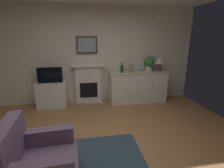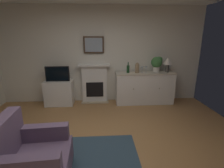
{
  "view_description": "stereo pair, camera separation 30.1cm",
  "coord_description": "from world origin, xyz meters",
  "px_view_note": "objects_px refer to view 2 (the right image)",
  "views": [
    {
      "loc": [
        -0.31,
        -2.23,
        1.81
      ],
      "look_at": [
        0.18,
        0.62,
        1.0
      ],
      "focal_mm": 26.73,
      "sensor_mm": 36.0,
      "label": 1
    },
    {
      "loc": [
        -0.01,
        -2.27,
        1.81
      ],
      "look_at": [
        0.18,
        0.62,
        1.0
      ],
      "focal_mm": 26.73,
      "sensor_mm": 36.0,
      "label": 2
    }
  ],
  "objects_px": {
    "vase_decorative": "(137,68)",
    "fireplace_unit": "(95,83)",
    "framed_picture": "(94,45)",
    "tv_set": "(57,74)",
    "wine_glass_center": "(146,68)",
    "table_lamp": "(168,62)",
    "armchair": "(31,158)",
    "potted_plant_small": "(157,63)",
    "tv_cabinet": "(59,93)",
    "wine_glass_left": "(142,68)",
    "wine_bottle": "(128,69)",
    "sideboard_cabinet": "(144,88)"
  },
  "relations": [
    {
      "from": "framed_picture",
      "to": "wine_glass_center",
      "type": "bearing_deg",
      "value": -7.39
    },
    {
      "from": "sideboard_cabinet",
      "to": "vase_decorative",
      "type": "height_order",
      "value": "vase_decorative"
    },
    {
      "from": "framed_picture",
      "to": "tv_set",
      "type": "bearing_deg",
      "value": -166.69
    },
    {
      "from": "vase_decorative",
      "to": "armchair",
      "type": "relative_size",
      "value": 0.31
    },
    {
      "from": "potted_plant_small",
      "to": "armchair",
      "type": "relative_size",
      "value": 0.47
    },
    {
      "from": "wine_glass_left",
      "to": "potted_plant_small",
      "type": "distance_m",
      "value": 0.43
    },
    {
      "from": "wine_glass_center",
      "to": "tv_set",
      "type": "height_order",
      "value": "tv_set"
    },
    {
      "from": "tv_cabinet",
      "to": "potted_plant_small",
      "type": "relative_size",
      "value": 1.74
    },
    {
      "from": "vase_decorative",
      "to": "potted_plant_small",
      "type": "relative_size",
      "value": 0.65
    },
    {
      "from": "wine_glass_center",
      "to": "wine_glass_left",
      "type": "bearing_deg",
      "value": -174.13
    },
    {
      "from": "armchair",
      "to": "wine_bottle",
      "type": "bearing_deg",
      "value": 58.54
    },
    {
      "from": "framed_picture",
      "to": "tv_cabinet",
      "type": "bearing_deg",
      "value": -167.99
    },
    {
      "from": "table_lamp",
      "to": "vase_decorative",
      "type": "distance_m",
      "value": 0.86
    },
    {
      "from": "framed_picture",
      "to": "tv_set",
      "type": "xyz_separation_m",
      "value": [
        -0.97,
        -0.23,
        -0.74
      ]
    },
    {
      "from": "tv_set",
      "to": "potted_plant_small",
      "type": "bearing_deg",
      "value": 1.14
    },
    {
      "from": "table_lamp",
      "to": "tv_set",
      "type": "height_order",
      "value": "table_lamp"
    },
    {
      "from": "framed_picture",
      "to": "armchair",
      "type": "relative_size",
      "value": 0.6
    },
    {
      "from": "wine_glass_center",
      "to": "tv_cabinet",
      "type": "bearing_deg",
      "value": -179.47
    },
    {
      "from": "sideboard_cabinet",
      "to": "wine_glass_center",
      "type": "height_order",
      "value": "wine_glass_center"
    },
    {
      "from": "tv_cabinet",
      "to": "wine_glass_center",
      "type": "bearing_deg",
      "value": 0.53
    },
    {
      "from": "table_lamp",
      "to": "tv_cabinet",
      "type": "distance_m",
      "value": 3.09
    },
    {
      "from": "tv_set",
      "to": "wine_glass_center",
      "type": "bearing_deg",
      "value": 1.08
    },
    {
      "from": "framed_picture",
      "to": "wine_bottle",
      "type": "relative_size",
      "value": 1.9
    },
    {
      "from": "armchair",
      "to": "tv_set",
      "type": "bearing_deg",
      "value": 96.19
    },
    {
      "from": "potted_plant_small",
      "to": "framed_picture",
      "type": "bearing_deg",
      "value": 174.14
    },
    {
      "from": "wine_bottle",
      "to": "wine_glass_left",
      "type": "height_order",
      "value": "wine_bottle"
    },
    {
      "from": "fireplace_unit",
      "to": "framed_picture",
      "type": "height_order",
      "value": "framed_picture"
    },
    {
      "from": "framed_picture",
      "to": "tv_cabinet",
      "type": "distance_m",
      "value": 1.62
    },
    {
      "from": "wine_bottle",
      "to": "tv_set",
      "type": "bearing_deg",
      "value": 179.85
    },
    {
      "from": "wine_glass_center",
      "to": "table_lamp",
      "type": "bearing_deg",
      "value": -3.7
    },
    {
      "from": "sideboard_cabinet",
      "to": "tv_set",
      "type": "distance_m",
      "value": 2.41
    },
    {
      "from": "wine_bottle",
      "to": "wine_glass_left",
      "type": "relative_size",
      "value": 1.76
    },
    {
      "from": "table_lamp",
      "to": "armchair",
      "type": "xyz_separation_m",
      "value": [
        -2.69,
        -2.64,
        -0.78
      ]
    },
    {
      "from": "wine_glass_center",
      "to": "tv_set",
      "type": "relative_size",
      "value": 0.27
    },
    {
      "from": "fireplace_unit",
      "to": "framed_picture",
      "type": "xyz_separation_m",
      "value": [
        0.0,
        0.05,
        1.07
      ]
    },
    {
      "from": "fireplace_unit",
      "to": "table_lamp",
      "type": "bearing_deg",
      "value": -5.05
    },
    {
      "from": "fireplace_unit",
      "to": "potted_plant_small",
      "type": "relative_size",
      "value": 2.56
    },
    {
      "from": "framed_picture",
      "to": "armchair",
      "type": "bearing_deg",
      "value": -103.53
    },
    {
      "from": "wine_glass_center",
      "to": "armchair",
      "type": "xyz_separation_m",
      "value": [
        -2.12,
        -2.68,
        -0.62
      ]
    },
    {
      "from": "vase_decorative",
      "to": "fireplace_unit",
      "type": "bearing_deg",
      "value": 168.9
    },
    {
      "from": "tv_set",
      "to": "framed_picture",
      "type": "bearing_deg",
      "value": 13.31
    },
    {
      "from": "wine_glass_left",
      "to": "potted_plant_small",
      "type": "bearing_deg",
      "value": 2.72
    },
    {
      "from": "vase_decorative",
      "to": "tv_set",
      "type": "height_order",
      "value": "vase_decorative"
    },
    {
      "from": "wine_glass_center",
      "to": "vase_decorative",
      "type": "relative_size",
      "value": 0.59
    },
    {
      "from": "sideboard_cabinet",
      "to": "tv_set",
      "type": "bearing_deg",
      "value": -179.8
    },
    {
      "from": "framed_picture",
      "to": "vase_decorative",
      "type": "height_order",
      "value": "framed_picture"
    },
    {
      "from": "wine_glass_left",
      "to": "potted_plant_small",
      "type": "relative_size",
      "value": 0.38
    },
    {
      "from": "wine_glass_left",
      "to": "sideboard_cabinet",
      "type": "bearing_deg",
      "value": -18.0
    },
    {
      "from": "framed_picture",
      "to": "wine_glass_left",
      "type": "bearing_deg",
      "value": -8.48
    },
    {
      "from": "sideboard_cabinet",
      "to": "armchair",
      "type": "bearing_deg",
      "value": -128.31
    }
  ]
}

